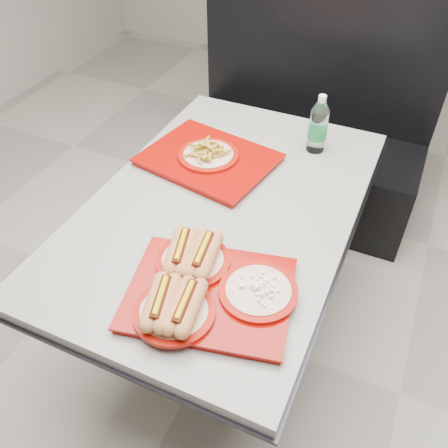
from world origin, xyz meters
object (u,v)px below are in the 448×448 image
at_px(booth_bench, 304,138).
at_px(water_bottle, 318,127).
at_px(diner_table, 224,236).
at_px(tray_near, 203,287).
at_px(tray_far, 208,157).

height_order(booth_bench, water_bottle, booth_bench).
bearing_deg(booth_bench, water_bottle, -72.26).
bearing_deg(diner_table, tray_near, -73.45).
bearing_deg(water_bottle, tray_near, -95.07).
xyz_separation_m(tray_near, water_bottle, (0.08, 0.88, 0.07)).
height_order(diner_table, tray_far, tray_far).
distance_m(diner_table, booth_bench, 1.11).
bearing_deg(tray_far, water_bottle, 36.58).
xyz_separation_m(booth_bench, tray_far, (-0.16, -0.89, 0.38)).
bearing_deg(booth_bench, tray_far, -100.07).
bearing_deg(tray_near, booth_bench, 94.63).
height_order(diner_table, water_bottle, water_bottle).
xyz_separation_m(diner_table, booth_bench, (0.00, 1.09, -0.18)).
bearing_deg(water_bottle, diner_table, -113.07).
xyz_separation_m(tray_far, water_bottle, (0.36, 0.27, 0.08)).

